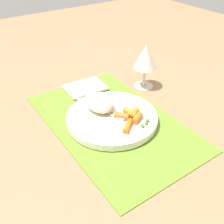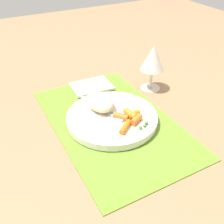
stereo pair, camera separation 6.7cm
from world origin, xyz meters
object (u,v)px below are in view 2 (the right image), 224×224
at_px(rice_mound, 100,102).
at_px(carrot_portion, 129,118).
at_px(plate, 112,118).
at_px(wine_glass, 153,59).
at_px(napkin, 92,86).
at_px(fork, 104,110).

relative_size(rice_mound, carrot_portion, 1.14).
bearing_deg(plate, carrot_portion, 33.14).
height_order(rice_mound, carrot_portion, rice_mound).
height_order(plate, wine_glass, wine_glass).
height_order(carrot_portion, wine_glass, wine_glass).
height_order(plate, napkin, plate).
xyz_separation_m(rice_mound, napkin, (-0.15, 0.04, -0.04)).
height_order(plate, rice_mound, rice_mound).
bearing_deg(fork, rice_mound, -167.29).
distance_m(carrot_portion, napkin, 0.24).
relative_size(carrot_portion, fork, 0.49).
relative_size(plate, wine_glass, 1.68).
bearing_deg(rice_mound, plate, 15.94).
bearing_deg(wine_glass, plate, -62.45).
distance_m(rice_mound, wine_glass, 0.24).
height_order(carrot_portion, napkin, carrot_portion).
xyz_separation_m(plate, wine_glass, (-0.11, 0.21, 0.09)).
bearing_deg(rice_mound, carrot_portion, 24.89).
relative_size(wine_glass, napkin, 1.17).
xyz_separation_m(fork, napkin, (-0.17, 0.04, -0.02)).
height_order(fork, wine_glass, wine_glass).
relative_size(rice_mound, napkin, 0.78).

